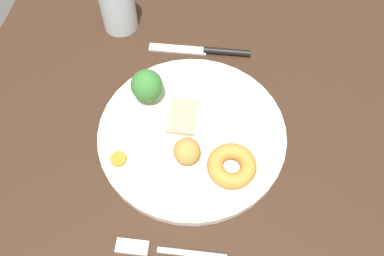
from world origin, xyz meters
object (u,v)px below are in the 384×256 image
(dinner_plate, at_px, (192,134))
(broccoli_floret, at_px, (147,86))
(water_glass, at_px, (118,6))
(yorkshire_pudding, at_px, (232,166))
(carrot_coin_front, at_px, (118,159))
(knife, at_px, (209,51))
(fork, at_px, (167,251))
(roast_potato_left, at_px, (187,151))
(meat_slice_main, at_px, (183,116))

(dinner_plate, distance_m, broccoli_floret, 0.10)
(water_glass, bearing_deg, yorkshire_pudding, -139.11)
(carrot_coin_front, bearing_deg, dinner_plate, -56.47)
(knife, bearing_deg, fork, 85.96)
(dinner_plate, distance_m, yorkshire_pudding, 0.09)
(roast_potato_left, height_order, carrot_coin_front, roast_potato_left)
(meat_slice_main, bearing_deg, fork, -176.21)
(broccoli_floret, height_order, knife, broccoli_floret)
(yorkshire_pudding, distance_m, water_glass, 0.37)
(broccoli_floret, distance_m, water_glass, 0.19)
(carrot_coin_front, distance_m, broccoli_floret, 0.12)
(yorkshire_pudding, distance_m, roast_potato_left, 0.07)
(dinner_plate, distance_m, knife, 0.18)
(knife, distance_m, water_glass, 0.18)
(carrot_coin_front, xyz_separation_m, knife, (0.25, -0.10, -0.01))
(meat_slice_main, distance_m, fork, 0.21)
(broccoli_floret, height_order, fork, broccoli_floret)
(broccoli_floret, relative_size, knife, 0.34)
(meat_slice_main, relative_size, roast_potato_left, 1.55)
(carrot_coin_front, xyz_separation_m, broccoli_floret, (0.12, -0.02, 0.03))
(fork, relative_size, knife, 0.82)
(meat_slice_main, distance_m, yorkshire_pudding, 0.12)
(yorkshire_pudding, height_order, fork, yorkshire_pudding)
(knife, bearing_deg, roast_potato_left, 86.39)
(meat_slice_main, bearing_deg, knife, -7.52)
(dinner_plate, relative_size, knife, 1.60)
(fork, bearing_deg, knife, -93.58)
(broccoli_floret, bearing_deg, fork, -162.26)
(roast_potato_left, bearing_deg, carrot_coin_front, 101.69)
(meat_slice_main, xyz_separation_m, knife, (0.16, -0.02, -0.01))
(yorkshire_pudding, relative_size, knife, 0.39)
(yorkshire_pudding, height_order, roast_potato_left, roast_potato_left)
(meat_slice_main, relative_size, water_glass, 0.68)
(meat_slice_main, bearing_deg, yorkshire_pudding, -132.38)
(yorkshire_pudding, xyz_separation_m, carrot_coin_front, (-0.01, 0.17, -0.01))
(roast_potato_left, relative_size, knife, 0.23)
(roast_potato_left, distance_m, carrot_coin_front, 0.10)
(yorkshire_pudding, height_order, carrot_coin_front, yorkshire_pudding)
(meat_slice_main, xyz_separation_m, carrot_coin_front, (-0.09, 0.08, -0.00))
(dinner_plate, relative_size, fork, 1.94)
(fork, bearing_deg, broccoli_floret, -74.79)
(knife, bearing_deg, broccoli_floret, 54.32)
(dinner_plate, height_order, meat_slice_main, meat_slice_main)
(carrot_coin_front, relative_size, water_glass, 0.25)
(water_glass, bearing_deg, roast_potato_left, -147.27)
(carrot_coin_front, xyz_separation_m, water_glass, (0.29, 0.07, 0.03))
(meat_slice_main, distance_m, carrot_coin_front, 0.12)
(meat_slice_main, distance_m, knife, 0.16)
(broccoli_floret, height_order, water_glass, water_glass)
(meat_slice_main, relative_size, broccoli_floret, 1.04)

